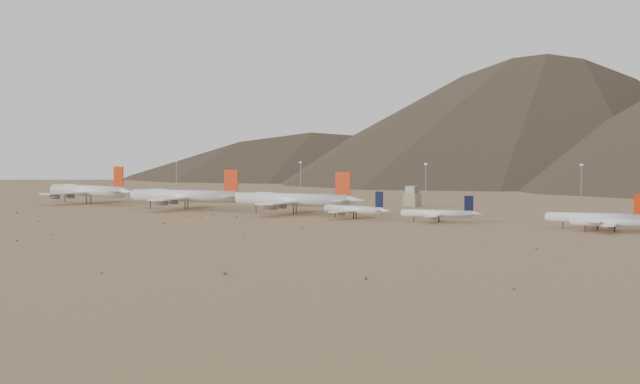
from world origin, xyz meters
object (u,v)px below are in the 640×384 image
Objects in this scene: widebody_east at (293,199)px; control_tower at (412,197)px; widebody_centre at (185,196)px; narrowbody_b at (439,214)px; widebody_west at (87,191)px; narrowbody_a at (355,210)px.

control_tower is (20.77, 90.34, -2.30)m from widebody_east.
widebody_centre is 2.02× the size of narrowbody_b.
widebody_east is at bearing 3.01° from widebody_west.
widebody_east is 1.80× the size of narrowbody_a.
widebody_centre is 1.81× the size of narrowbody_a.
widebody_centre reaches higher than narrowbody_a.
widebody_west is 88.18m from widebody_centre.
widebody_centre is at bearing -0.77° from widebody_west.
widebody_centre reaches higher than widebody_east.
narrowbody_a reaches higher than control_tower.
narrowbody_a is at bearing -15.14° from widebody_centre.
narrowbody_b is at bearing -55.36° from control_tower.
widebody_centre is at bearing -173.02° from narrowbody_a.
control_tower is at bearing 108.89° from narrowbody_b.
widebody_centre is 132.38m from control_tower.
widebody_west is 1.06× the size of widebody_centre.
control_tower is (91.73, 95.42, -2.43)m from widebody_centre.
narrowbody_a is (202.20, -10.13, -3.62)m from widebody_west.
narrowbody_a is at bearing -77.14° from control_tower.
widebody_east is 92.73m from control_tower.
narrowbody_b is 115.25m from control_tower.
widebody_centre is 71.14m from widebody_east.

